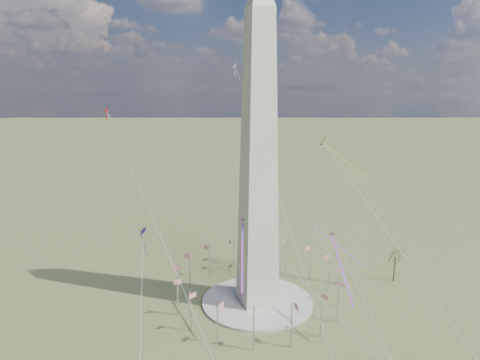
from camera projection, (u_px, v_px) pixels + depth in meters
name	position (u px, v px, depth m)	size (l,w,h in m)	color
ground	(257.00, 303.00, 139.54)	(2000.00, 2000.00, 0.00)	#515A2D
plaza	(257.00, 301.00, 139.45)	(36.00, 36.00, 0.80)	beige
washington_monument	(259.00, 158.00, 129.40)	(15.56, 15.56, 100.00)	beige
flagpole_ring	(257.00, 282.00, 138.00)	(54.40, 54.40, 13.00)	silver
tree_near	(395.00, 255.00, 152.84)	(8.03, 8.03, 14.05)	#433529
kite_delta_black	(326.00, 144.00, 151.22)	(16.49, 15.43, 15.15)	black
kite_diamond_purple	(143.00, 234.00, 134.10)	(2.18, 3.41, 10.50)	#42186F
kite_streamer_left	(339.00, 258.00, 123.48)	(5.76, 20.50, 14.24)	#E2234E
kite_streamer_mid	(242.00, 244.00, 124.60)	(8.13, 20.86, 14.83)	#E2234E
kite_streamer_right	(332.00, 239.00, 152.15)	(14.93, 15.90, 14.13)	#E2234E
kite_small_red	(106.00, 111.00, 140.85)	(1.54, 1.50, 4.38)	red
kite_small_white	(235.00, 66.00, 164.42)	(1.41, 2.28, 5.18)	white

